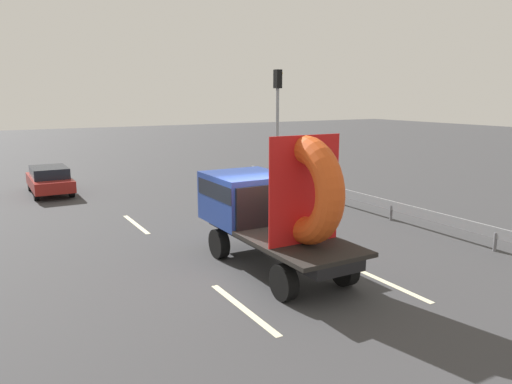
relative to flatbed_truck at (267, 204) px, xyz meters
The scene contains 9 objects.
ground_plane 1.68m from the flatbed_truck, 120.62° to the right, with size 120.00×120.00×0.00m, color #38383A.
flatbed_truck is the anchor object (origin of this frame).
distant_sedan 13.56m from the flatbed_truck, 105.78° to the left, with size 1.64×3.84×1.25m.
traffic_light 12.47m from the flatbed_truck, 56.59° to the left, with size 0.42×0.36×5.65m.
guardrail 7.47m from the flatbed_truck, 31.55° to the left, with size 0.10×16.37×0.71m.
lane_dash_left_near 3.23m from the flatbed_truck, 131.60° to the right, with size 2.87×0.16×0.01m, color beige.
lane_dash_left_far 6.32m from the flatbed_truck, 107.54° to the left, with size 2.81×0.16×0.01m, color beige.
lane_dash_right_near 3.62m from the flatbed_truck, 55.13° to the right, with size 2.51×0.16×0.01m, color beige.
lane_dash_right_far 6.01m from the flatbed_truck, 71.44° to the left, with size 2.36×0.16×0.01m, color beige.
Camera 1 is at (-6.26, -10.35, 4.42)m, focal length 34.30 mm.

